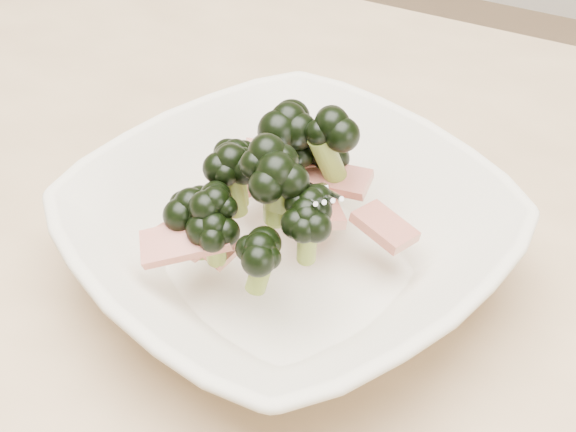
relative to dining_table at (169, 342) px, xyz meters
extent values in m
cube|color=tan|center=(0.00, 0.00, 0.08)|extent=(1.20, 0.80, 0.04)
cylinder|color=tan|center=(-0.55, 0.35, -0.30)|extent=(0.06, 0.06, 0.71)
imported|color=beige|center=(0.09, 0.02, 0.13)|extent=(0.34, 0.34, 0.06)
cylinder|color=olive|center=(0.12, -0.01, 0.16)|extent=(0.01, 0.02, 0.03)
ellipsoid|color=black|center=(0.12, -0.01, 0.18)|extent=(0.03, 0.03, 0.02)
cylinder|color=olive|center=(0.06, -0.01, 0.16)|extent=(0.02, 0.02, 0.03)
ellipsoid|color=black|center=(0.06, -0.01, 0.17)|extent=(0.03, 0.03, 0.02)
cylinder|color=olive|center=(0.11, 0.00, 0.16)|extent=(0.01, 0.02, 0.03)
ellipsoid|color=black|center=(0.11, 0.00, 0.18)|extent=(0.03, 0.03, 0.02)
cylinder|color=olive|center=(0.05, 0.03, 0.15)|extent=(0.02, 0.01, 0.04)
ellipsoid|color=black|center=(0.05, 0.03, 0.17)|extent=(0.03, 0.03, 0.02)
cylinder|color=olive|center=(0.07, -0.03, 0.15)|extent=(0.02, 0.02, 0.03)
ellipsoid|color=black|center=(0.07, -0.03, 0.16)|extent=(0.03, 0.03, 0.02)
cylinder|color=olive|center=(0.10, -0.03, 0.15)|extent=(0.02, 0.02, 0.03)
ellipsoid|color=black|center=(0.10, -0.03, 0.17)|extent=(0.03, 0.03, 0.02)
cylinder|color=olive|center=(0.07, 0.06, 0.15)|extent=(0.02, 0.02, 0.05)
ellipsoid|color=black|center=(0.07, 0.06, 0.18)|extent=(0.04, 0.04, 0.03)
cylinder|color=olive|center=(0.07, 0.06, 0.15)|extent=(0.02, 0.02, 0.03)
ellipsoid|color=black|center=(0.07, 0.06, 0.16)|extent=(0.03, 0.03, 0.02)
cylinder|color=olive|center=(0.10, 0.06, 0.16)|extent=(0.03, 0.03, 0.05)
ellipsoid|color=black|center=(0.10, 0.06, 0.19)|extent=(0.04, 0.04, 0.03)
cylinder|color=olive|center=(0.08, 0.08, 0.14)|extent=(0.02, 0.02, 0.04)
ellipsoid|color=black|center=(0.08, 0.08, 0.16)|extent=(0.03, 0.03, 0.03)
cylinder|color=olive|center=(0.08, 0.01, 0.18)|extent=(0.02, 0.02, 0.04)
ellipsoid|color=black|center=(0.08, 0.01, 0.20)|extent=(0.04, 0.04, 0.03)
cylinder|color=olive|center=(0.09, 0.08, 0.13)|extent=(0.02, 0.02, 0.04)
ellipsoid|color=black|center=(0.09, 0.08, 0.15)|extent=(0.03, 0.03, 0.02)
cylinder|color=olive|center=(0.08, 0.07, 0.14)|extent=(0.01, 0.02, 0.03)
ellipsoid|color=black|center=(0.08, 0.07, 0.16)|extent=(0.03, 0.03, 0.02)
cylinder|color=olive|center=(0.09, 0.00, 0.17)|extent=(0.02, 0.02, 0.04)
ellipsoid|color=black|center=(0.09, 0.00, 0.20)|extent=(0.04, 0.04, 0.03)
cylinder|color=olive|center=(0.05, 0.02, 0.16)|extent=(0.02, 0.02, 0.04)
ellipsoid|color=black|center=(0.05, 0.02, 0.18)|extent=(0.04, 0.04, 0.03)
cylinder|color=olive|center=(0.04, -0.02, 0.14)|extent=(0.02, 0.02, 0.04)
ellipsoid|color=black|center=(0.04, -0.02, 0.17)|extent=(0.04, 0.04, 0.03)
cylinder|color=olive|center=(0.09, 0.00, 0.18)|extent=(0.01, 0.02, 0.03)
ellipsoid|color=black|center=(0.09, 0.00, 0.19)|extent=(0.03, 0.03, 0.02)
cube|color=maroon|center=(0.06, 0.07, 0.15)|extent=(0.06, 0.05, 0.02)
cube|color=maroon|center=(0.10, 0.07, 0.15)|extent=(0.05, 0.03, 0.01)
cube|color=maroon|center=(0.05, -0.03, 0.15)|extent=(0.06, 0.05, 0.02)
cube|color=maroon|center=(0.09, 0.05, 0.13)|extent=(0.06, 0.06, 0.02)
cube|color=maroon|center=(0.05, 0.06, 0.14)|extent=(0.05, 0.06, 0.02)
cube|color=maroon|center=(0.05, -0.01, 0.14)|extent=(0.05, 0.03, 0.02)
cube|color=maroon|center=(0.05, -0.02, 0.15)|extent=(0.04, 0.04, 0.01)
cube|color=maroon|center=(0.14, 0.05, 0.14)|extent=(0.05, 0.04, 0.01)
camera|label=1|loc=(0.25, -0.31, 0.47)|focal=50.00mm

